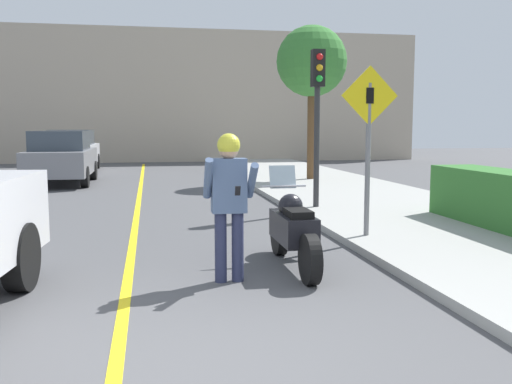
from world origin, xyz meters
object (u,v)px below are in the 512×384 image
Objects in this scene: motorcycle at (293,230)px; person_biker at (229,192)px; crossing_sign at (369,134)px; parked_car_grey at (61,157)px; traffic_light at (318,98)px; street_tree at (312,62)px; parked_car_silver at (72,150)px.

person_biker is (-0.89, -0.50, 0.57)m from motorcycle.
parked_car_grey is (-6.06, 10.47, -0.84)m from crossing_sign.
traffic_light is at bearing -49.44° from parked_car_grey.
person_biker is at bearing -150.62° from motorcycle.
street_tree is 1.17× the size of parked_car_grey.
motorcycle is at bearing -110.12° from traffic_light.
crossing_sign is at bearing -92.57° from traffic_light.
street_tree is (4.26, 11.42, 2.79)m from person_biker.
person_biker is at bearing -142.62° from crossing_sign.
person_biker is 0.66× the size of crossing_sign.
person_biker reaches higher than motorcycle.
parked_car_silver is at bearing 105.77° from motorcycle.
street_tree is at bearing 75.06° from traffic_light.
traffic_light reaches higher than person_biker.
crossing_sign is (2.43, 1.85, 0.63)m from person_biker.
crossing_sign is 0.53× the size of street_tree.
crossing_sign reaches higher than motorcycle.
motorcycle is at bearing -138.61° from crossing_sign.
street_tree reaches higher than person_biker.
crossing_sign is 9.98m from street_tree.
motorcycle is at bearing -107.15° from street_tree.
parked_car_silver is at bearing 93.71° from parked_car_grey.
traffic_light is 0.67× the size of street_tree.
traffic_light is at bearing 69.88° from motorcycle.
parked_car_grey is (-7.89, 0.90, -3.00)m from street_tree.
motorcycle is 1.25× the size of person_biker.
traffic_light is 6.72m from street_tree.
motorcycle is 0.44× the size of street_tree.
parked_car_silver is (-0.35, 5.45, 0.00)m from parked_car_grey.
street_tree is at bearing 72.85° from motorcycle.
traffic_light reaches higher than motorcycle.
parked_car_grey and parked_car_silver have the same top height.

